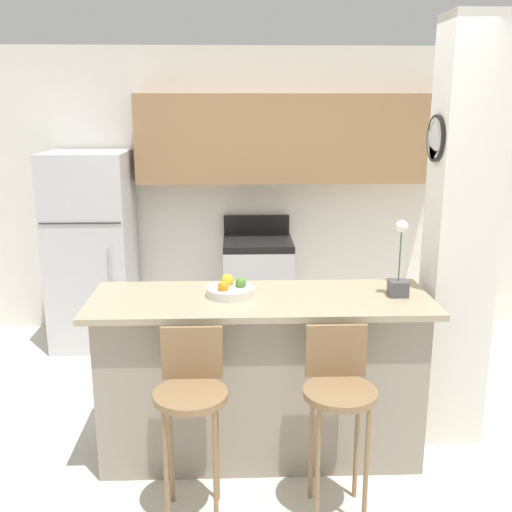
% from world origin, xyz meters
% --- Properties ---
extents(ground_plane, '(14.00, 14.00, 0.00)m').
position_xyz_m(ground_plane, '(0.00, 0.00, 0.00)').
color(ground_plane, beige).
extents(wall_back, '(5.60, 0.38, 2.55)m').
position_xyz_m(wall_back, '(0.14, 2.13, 1.49)').
color(wall_back, white).
rests_on(wall_back, ground_plane).
extents(pillar_right, '(0.38, 0.32, 2.55)m').
position_xyz_m(pillar_right, '(1.20, 0.18, 1.28)').
color(pillar_right, white).
rests_on(pillar_right, ground_plane).
extents(counter_bar, '(1.96, 0.67, 0.99)m').
position_xyz_m(counter_bar, '(0.00, 0.00, 0.50)').
color(counter_bar, gray).
rests_on(counter_bar, ground_plane).
extents(refrigerator, '(0.68, 0.71, 1.67)m').
position_xyz_m(refrigerator, '(-1.38, 1.81, 0.84)').
color(refrigerator, silver).
rests_on(refrigerator, ground_plane).
extents(stove_range, '(0.60, 0.63, 1.07)m').
position_xyz_m(stove_range, '(0.05, 1.86, 0.46)').
color(stove_range, silver).
rests_on(stove_range, ground_plane).
extents(bar_stool_left, '(0.37, 0.37, 0.97)m').
position_xyz_m(bar_stool_left, '(-0.37, -0.54, 0.65)').
color(bar_stool_left, olive).
rests_on(bar_stool_left, ground_plane).
extents(bar_stool_right, '(0.37, 0.37, 0.97)m').
position_xyz_m(bar_stool_right, '(0.37, -0.54, 0.65)').
color(bar_stool_right, olive).
rests_on(bar_stool_right, ground_plane).
extents(orchid_vase, '(0.10, 0.10, 0.44)m').
position_xyz_m(orchid_vase, '(0.79, 0.00, 1.13)').
color(orchid_vase, '#4C4C51').
rests_on(orchid_vase, counter_bar).
extents(fruit_bowl, '(0.27, 0.27, 0.11)m').
position_xyz_m(fruit_bowl, '(-0.17, 0.04, 1.02)').
color(fruit_bowl, silver).
rests_on(fruit_bowl, counter_bar).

